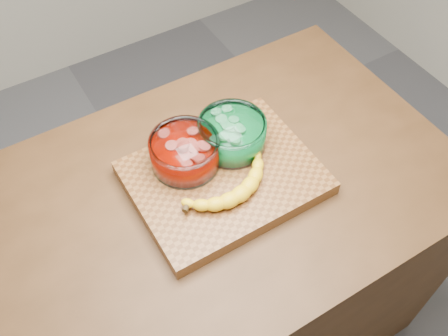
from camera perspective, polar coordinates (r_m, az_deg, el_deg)
ground at (r=2.05m, az=-0.00°, el=-16.73°), size 3.50×3.50×0.00m
counter at (r=1.64m, az=-0.00°, el=-11.02°), size 1.20×0.80×0.90m
cutting_board at (r=1.24m, az=-0.00°, el=-1.14°), size 0.45×0.35×0.04m
bowl_red at (r=1.22m, az=-4.47°, el=1.79°), size 0.17×0.17×0.08m
bowl_green at (r=1.26m, az=0.92°, el=3.89°), size 0.17×0.17×0.08m
banana at (r=1.18m, az=0.49°, el=-1.88°), size 0.28×0.14×0.04m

